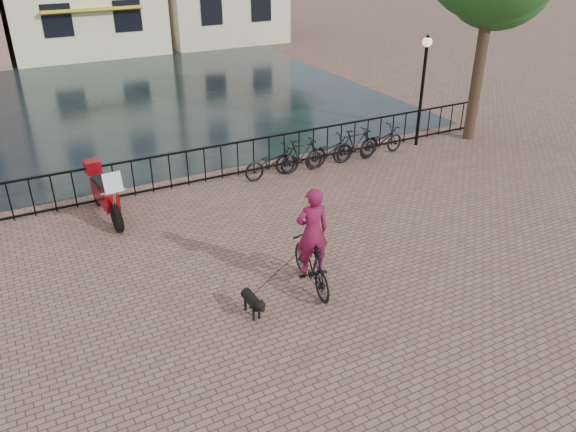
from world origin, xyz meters
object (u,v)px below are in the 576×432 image
motorcycle (104,189)px  dog (252,303)px  cyclist (312,245)px  lamp_post (424,72)px

motorcycle → dog: bearing=-77.9°
cyclist → dog: bearing=18.5°
lamp_post → motorcycle: size_ratio=1.55×
cyclist → motorcycle: (-2.96, 4.94, -0.17)m
dog → lamp_post: bearing=32.0°
lamp_post → dog: 10.54m
lamp_post → motorcycle: bearing=-176.9°
lamp_post → dog: (-8.57, -5.77, -2.12)m
lamp_post → cyclist: bearing=-142.5°
lamp_post → dog: size_ratio=4.45×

